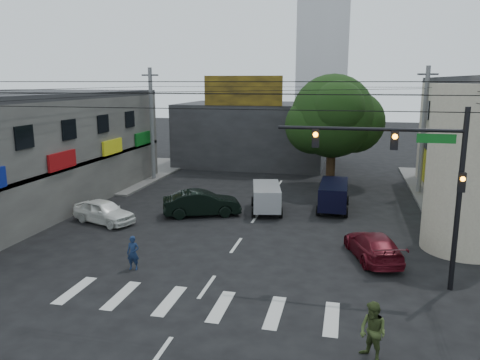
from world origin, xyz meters
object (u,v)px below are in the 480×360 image
(white_compact, at_px, (104,211))
(maroon_sedan, at_px, (373,246))
(traffic_gantry, at_px, (415,168))
(silver_minivan, at_px, (266,199))
(navy_van, at_px, (333,197))
(pedestrian_olive, at_px, (373,332))
(utility_pole_far_right, at_px, (423,131))
(utility_pole_far_left, at_px, (152,125))
(dark_sedan, at_px, (202,203))
(street_tree, at_px, (333,116))
(traffic_officer, at_px, (133,253))

(white_compact, height_order, maroon_sedan, white_compact)
(traffic_gantry, bearing_deg, silver_minivan, 128.01)
(silver_minivan, distance_m, navy_van, 4.34)
(pedestrian_olive, bearing_deg, utility_pole_far_right, 124.56)
(utility_pole_far_left, xyz_separation_m, utility_pole_far_right, (21.00, 0.00, 0.00))
(traffic_gantry, relative_size, silver_minivan, 1.71)
(traffic_gantry, xyz_separation_m, dark_sedan, (-11.16, 7.77, -4.05))
(street_tree, distance_m, utility_pole_far_left, 14.56)
(maroon_sedan, bearing_deg, navy_van, -92.24)
(traffic_officer, bearing_deg, maroon_sedan, 14.38)
(utility_pole_far_left, relative_size, navy_van, 2.06)
(white_compact, bearing_deg, navy_van, -45.96)
(street_tree, height_order, silver_minivan, street_tree)
(silver_minivan, relative_size, traffic_officer, 2.78)
(silver_minivan, height_order, navy_van, navy_van)
(utility_pole_far_left, relative_size, maroon_sedan, 1.95)
(utility_pole_far_right, relative_size, dark_sedan, 1.84)
(utility_pole_far_left, height_order, navy_van, utility_pole_far_left)
(utility_pole_far_right, distance_m, white_compact, 22.75)
(traffic_gantry, xyz_separation_m, maroon_sedan, (-1.21, 2.67, -4.19))
(traffic_gantry, relative_size, traffic_officer, 4.76)
(dark_sedan, relative_size, maroon_sedan, 1.06)
(traffic_gantry, bearing_deg, utility_pole_far_left, 137.14)
(traffic_gantry, xyz_separation_m, utility_pole_far_left, (-18.32, 17.00, -0.23))
(silver_minivan, bearing_deg, traffic_officer, 146.93)
(utility_pole_far_right, distance_m, pedestrian_olive, 23.40)
(utility_pole_far_right, distance_m, dark_sedan, 17.07)
(white_compact, xyz_separation_m, traffic_officer, (4.75, -6.00, 0.07))
(maroon_sedan, bearing_deg, street_tree, -96.96)
(utility_pole_far_right, bearing_deg, navy_van, -134.29)
(dark_sedan, bearing_deg, traffic_gantry, -148.04)
(traffic_officer, xyz_separation_m, pedestrian_olive, (9.92, -4.72, 0.15))
(utility_pole_far_right, height_order, pedestrian_olive, utility_pole_far_right)
(white_compact, relative_size, silver_minivan, 1.03)
(street_tree, distance_m, utility_pole_far_right, 6.63)
(utility_pole_far_left, distance_m, dark_sedan, 12.30)
(utility_pole_far_right, bearing_deg, utility_pole_far_left, 180.00)
(traffic_gantry, bearing_deg, street_tree, 101.99)
(street_tree, bearing_deg, navy_van, -85.90)
(utility_pole_far_right, bearing_deg, pedestrian_olive, -100.61)
(street_tree, bearing_deg, white_compact, -133.71)
(pedestrian_olive, bearing_deg, silver_minivan, 156.20)
(traffic_officer, bearing_deg, utility_pole_far_left, 105.54)
(white_compact, height_order, silver_minivan, silver_minivan)
(white_compact, relative_size, navy_van, 0.97)
(traffic_gantry, xyz_separation_m, pedestrian_olive, (-1.58, -5.71, -3.92))
(dark_sedan, xyz_separation_m, white_compact, (-5.09, -2.76, -0.09))
(utility_pole_far_right, relative_size, maroon_sedan, 1.95)
(utility_pole_far_right, xyz_separation_m, pedestrian_olive, (-4.26, -22.72, -3.69))
(maroon_sedan, distance_m, pedestrian_olive, 8.40)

